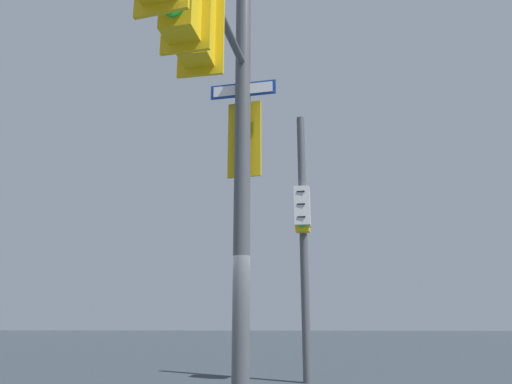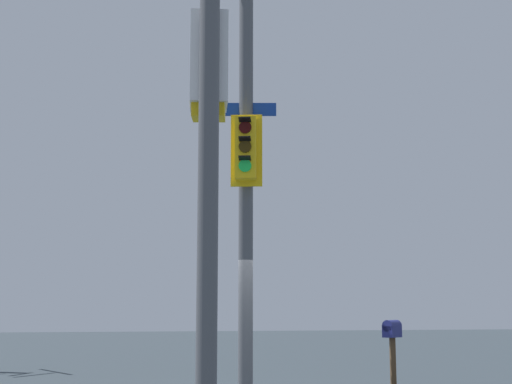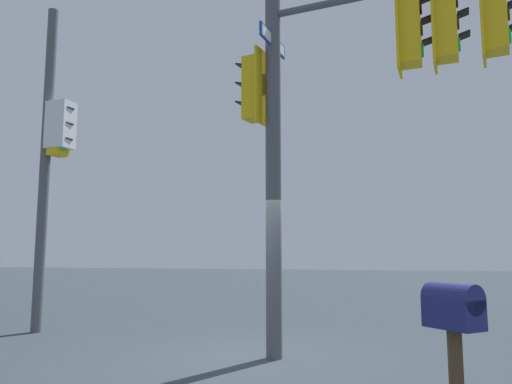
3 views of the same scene
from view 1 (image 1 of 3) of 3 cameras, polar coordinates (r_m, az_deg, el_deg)
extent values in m
cylinder|color=#4C4F54|center=(7.20, -1.73, 4.43)|extent=(0.26, 0.26, 8.13)
cube|color=yellow|center=(5.72, -7.38, 20.80)|extent=(0.35, 0.40, 1.10)
cube|color=yellow|center=(5.85, -6.85, 19.86)|extent=(0.12, 0.56, 1.30)
cylinder|color=#352504|center=(5.59, -7.93, 21.75)|extent=(0.06, 0.22, 0.22)
cylinder|color=#19D147|center=(5.40, -8.07, 18.85)|extent=(0.06, 0.22, 0.22)
cube|color=black|center=(5.41, -8.28, 20.34)|extent=(0.19, 0.23, 0.06)
cube|color=yellow|center=(5.47, -8.64, 22.76)|extent=(0.14, 0.56, 1.30)
cylinder|color=#19D147|center=(5.02, -10.25, 21.90)|extent=(0.07, 0.22, 0.22)
cube|color=yellow|center=(7.65, -1.08, 6.21)|extent=(0.38, 0.42, 1.10)
cube|color=yellow|center=(7.50, -1.47, 6.66)|extent=(0.18, 0.55, 1.30)
cylinder|color=#2F0403|center=(7.92, -0.71, 8.09)|extent=(0.08, 0.22, 0.22)
cube|color=black|center=(8.04, -0.55, 8.67)|extent=(0.21, 0.24, 0.06)
cylinder|color=#352504|center=(7.79, -0.72, 5.79)|extent=(0.08, 0.22, 0.22)
cube|color=black|center=(7.90, -0.56, 6.42)|extent=(0.21, 0.24, 0.06)
cylinder|color=#19D147|center=(7.68, -0.73, 3.42)|extent=(0.08, 0.22, 0.22)
cube|color=black|center=(7.79, -0.57, 4.09)|extent=(0.21, 0.24, 0.06)
cube|color=navy|center=(7.67, -1.66, 12.71)|extent=(0.23, 1.09, 0.24)
cube|color=white|center=(7.65, -1.69, 12.78)|extent=(0.19, 0.98, 0.18)
cylinder|color=#4C4F54|center=(12.28, 6.01, -6.08)|extent=(0.22, 0.22, 7.11)
cube|color=white|center=(12.08, 5.83, -1.88)|extent=(0.56, 0.47, 1.04)
cube|color=yellow|center=(12.09, 5.86, -2.47)|extent=(0.36, 0.41, 1.10)
cylinder|color=#2F0403|center=(12.01, 5.72, -0.72)|extent=(0.07, 0.22, 0.22)
cube|color=black|center=(11.97, 5.67, -0.08)|extent=(0.20, 0.23, 0.06)
cylinder|color=#352504|center=(11.93, 5.77, -2.30)|extent=(0.07, 0.22, 0.22)
cube|color=black|center=(11.89, 5.71, -1.66)|extent=(0.20, 0.23, 0.06)
cylinder|color=#19D147|center=(11.86, 5.81, -3.90)|extent=(0.07, 0.22, 0.22)
cube|color=black|center=(11.81, 5.75, -3.27)|extent=(0.20, 0.23, 0.06)
camera|label=2|loc=(19.74, 7.34, -14.85)|focal=51.97mm
camera|label=3|loc=(9.70, -56.17, -8.58)|focal=33.88mm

